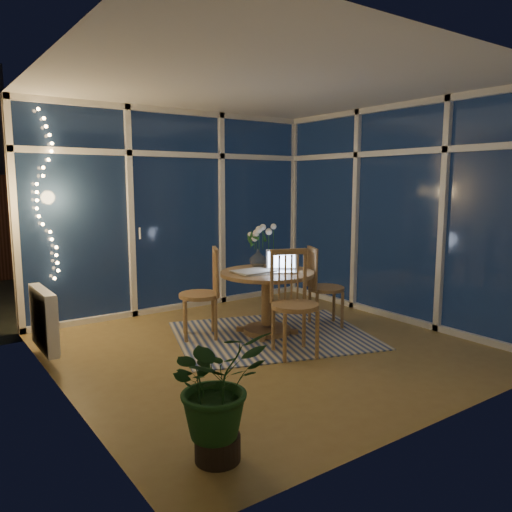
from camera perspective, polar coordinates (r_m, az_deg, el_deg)
name	(u,v)px	position (r m, az deg, el deg)	size (l,w,h in m)	color
floor	(266,347)	(5.20, 1.19, -10.36)	(4.00, 4.00, 0.00)	olive
ceiling	(267,84)	(5.01, 1.29, 19.06)	(4.00, 4.00, 0.00)	white
wall_back	(177,211)	(6.65, -9.07, 5.08)	(4.00, 0.04, 2.60)	beige
wall_front	(445,239)	(3.54, 20.81, 1.81)	(4.00, 0.04, 2.60)	beige
wall_left	(55,232)	(4.09, -21.99, 2.56)	(0.04, 4.00, 2.60)	beige
wall_right	(399,213)	(6.33, 16.03, 4.70)	(0.04, 4.00, 2.60)	beige
window_wall_back	(178,211)	(6.62, -8.92, 5.07)	(4.00, 0.10, 2.60)	white
window_wall_right	(397,214)	(6.30, 15.80, 4.69)	(0.10, 4.00, 2.60)	white
radiator	(44,319)	(5.12, -23.12, -6.67)	(0.10, 0.70, 0.58)	white
fairy_lights	(45,196)	(5.98, -23.01, 6.32)	(0.24, 0.10, 1.85)	#FFB766
garden_patio	(132,275)	(9.75, -14.03, -2.09)	(12.00, 6.00, 0.10)	black
garden_fence	(95,224)	(9.94, -17.96, 3.53)	(11.00, 0.08, 1.80)	#321B12
neighbour_roof	(65,160)	(12.89, -20.98, 10.20)	(7.00, 3.00, 2.20)	#32353C
garden_shrubs	(86,266)	(7.76, -18.83, -1.12)	(0.90, 0.90, 0.90)	black
rug	(272,335)	(5.57, 1.89, -9.02)	(2.06, 1.65, 0.01)	beige
dining_table	(267,303)	(5.55, 1.29, -5.37)	(1.03, 1.03, 0.70)	#8C613F
chair_left	(199,293)	(5.40, -6.50, -4.20)	(0.46, 0.46, 1.00)	#8C613F
chair_right	(326,286)	(5.86, 8.02, -3.46)	(0.44, 0.44, 0.95)	#8C613F
chair_front	(295,303)	(4.84, 4.49, -5.39)	(0.48, 0.48, 1.04)	#8C613F
laptop	(282,261)	(5.43, 3.02, -0.54)	(0.35, 0.29, 0.25)	silver
flower_vase	(258,258)	(5.78, 0.22, -0.19)	(0.20, 0.20, 0.21)	silver
bowl	(286,267)	(5.65, 3.42, -1.30)	(0.15, 0.15, 0.04)	silver
newspapers	(255,271)	(5.43, -0.07, -1.76)	(0.42, 0.32, 0.02)	silver
phone	(284,273)	(5.39, 3.18, -1.92)	(0.11, 0.06, 0.01)	black
potted_plant	(217,401)	(3.11, -4.47, -16.16)	(0.54, 0.47, 0.76)	#174219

